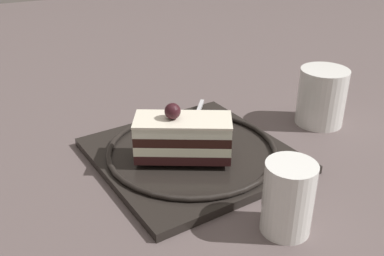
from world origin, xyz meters
name	(u,v)px	position (x,y,z in m)	size (l,w,h in m)	color
ground_plane	(168,155)	(0.00, 0.00, 0.00)	(2.40, 2.40, 0.00)	#5A4C4C
dessert_plate	(192,153)	(-0.03, 0.03, 0.01)	(0.28, 0.28, 0.02)	black
cake_slice	(183,137)	(-0.01, 0.04, 0.05)	(0.14, 0.10, 0.08)	#331617
fork	(196,117)	(-0.07, -0.05, 0.02)	(0.07, 0.10, 0.00)	silver
drink_glass_near	(288,201)	(-0.06, 0.20, 0.04)	(0.06, 0.06, 0.08)	white
drink_glass_far	(321,99)	(-0.26, 0.01, 0.04)	(0.08, 0.08, 0.09)	white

